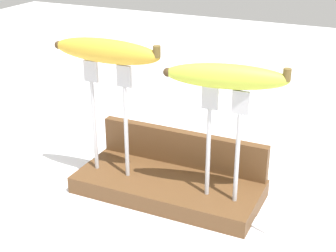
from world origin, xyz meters
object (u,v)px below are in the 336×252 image
object	(u,v)px
banana_raised_right	(226,76)
banana_raised_left	(106,51)
fork_stand_left	(109,109)
fork_fallen_near	(284,236)
fork_stand_right	(223,135)

from	to	relation	value
banana_raised_right	banana_raised_left	bearing A→B (deg)	180.00
banana_raised_right	fork_stand_left	bearing A→B (deg)	180.00
banana_raised_left	banana_raised_right	world-z (taller)	banana_raised_left
fork_stand_left	banana_raised_left	world-z (taller)	banana_raised_left
banana_raised_left	fork_stand_left	bearing A→B (deg)	0.44
fork_stand_left	fork_fallen_near	distance (m)	0.35
fork_stand_right	banana_raised_right	xyz separation A→B (m)	(-0.00, -0.00, 0.09)
fork_stand_right	fork_fallen_near	size ratio (longest dim) A/B	1.12
fork_stand_left	fork_fallen_near	xyz separation A→B (m)	(0.32, -0.03, -0.14)
fork_stand_left	fork_fallen_near	size ratio (longest dim) A/B	1.20
fork_stand_left	fork_stand_right	bearing A→B (deg)	0.00
banana_raised_left	fork_fallen_near	bearing A→B (deg)	-4.69
fork_stand_right	banana_raised_right	distance (m)	0.09
fork_stand_left	banana_raised_left	bearing A→B (deg)	-179.56
fork_stand_left	banana_raised_right	xyz separation A→B (m)	(0.20, -0.00, 0.09)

